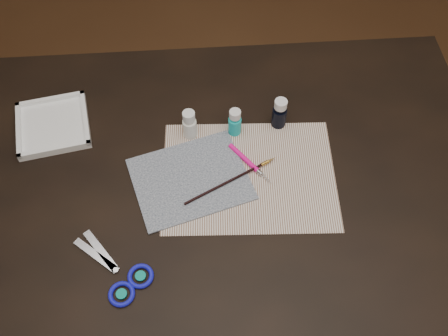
{
  "coord_description": "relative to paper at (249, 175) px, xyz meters",
  "views": [
    {
      "loc": [
        -0.04,
        -0.63,
        1.76
      ],
      "look_at": [
        0.0,
        0.0,
        0.8
      ],
      "focal_mm": 40.0,
      "sensor_mm": 36.0,
      "label": 1
    }
  ],
  "objects": [
    {
      "name": "scissors",
      "position": [
        -0.32,
        -0.21,
        0.01
      ],
      "size": [
        0.24,
        0.22,
        0.01
      ],
      "primitive_type": null,
      "rotation": [
        0.0,
        0.0,
        2.45
      ],
      "color": "silver",
      "rests_on": "table"
    },
    {
      "name": "paint_bottle_cyan",
      "position": [
        -0.02,
        0.13,
        0.04
      ],
      "size": [
        0.04,
        0.04,
        0.08
      ],
      "primitive_type": "cylinder",
      "rotation": [
        0.0,
        0.0,
        -0.22
      ],
      "color": "#17BFC2",
      "rests_on": "table"
    },
    {
      "name": "paintbrush",
      "position": [
        -0.04,
        -0.02,
        0.01
      ],
      "size": [
        0.23,
        0.12,
        0.01
      ],
      "primitive_type": null,
      "rotation": [
        0.0,
        0.0,
        0.47
      ],
      "color": "black",
      "rests_on": "canvas"
    },
    {
      "name": "paint_bottle_navy",
      "position": [
        0.09,
        0.15,
        0.04
      ],
      "size": [
        0.04,
        0.04,
        0.09
      ],
      "primitive_type": "cylinder",
      "rotation": [
        0.0,
        0.0,
        0.07
      ],
      "color": "black",
      "rests_on": "table"
    },
    {
      "name": "palette_tray",
      "position": [
        -0.48,
        0.18,
        0.01
      ],
      "size": [
        0.2,
        0.2,
        0.02
      ],
      "primitive_type": "cube",
      "rotation": [
        0.0,
        0.0,
        0.18
      ],
      "color": "white",
      "rests_on": "table"
    },
    {
      "name": "ground",
      "position": [
        -0.06,
        -0.01,
        -0.76
      ],
      "size": [
        3.5,
        3.5,
        0.02
      ],
      "primitive_type": "cube",
      "color": "#422614",
      "rests_on": "ground"
    },
    {
      "name": "craft_knife",
      "position": [
        0.01,
        0.03,
        0.01
      ],
      "size": [
        0.1,
        0.13,
        0.01
      ],
      "primitive_type": null,
      "rotation": [
        0.0,
        0.0,
        -0.93
      ],
      "color": "#FF0E8E",
      "rests_on": "paper"
    },
    {
      "name": "paint_bottle_white",
      "position": [
        -0.14,
        0.13,
        0.04
      ],
      "size": [
        0.04,
        0.04,
        0.09
      ],
      "primitive_type": "cylinder",
      "rotation": [
        0.0,
        0.0,
        -0.16
      ],
      "color": "white",
      "rests_on": "table"
    },
    {
      "name": "paper",
      "position": [
        0.0,
        0.0,
        0.0
      ],
      "size": [
        0.43,
        0.33,
        0.0
      ],
      "primitive_type": "cube",
      "rotation": [
        0.0,
        0.0,
        -0.05
      ],
      "color": "white",
      "rests_on": "table"
    },
    {
      "name": "canvas",
      "position": [
        -0.14,
        -0.0,
        0.0
      ],
      "size": [
        0.31,
        0.28,
        0.0
      ],
      "primitive_type": "cube",
      "rotation": [
        0.0,
        0.0,
        0.28
      ],
      "color": "#0F1B34",
      "rests_on": "paper"
    },
    {
      "name": "table",
      "position": [
        -0.06,
        -0.01,
        -0.38
      ],
      "size": [
        1.3,
        0.9,
        0.75
      ],
      "primitive_type": "cube",
      "color": "black",
      "rests_on": "ground"
    }
  ]
}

